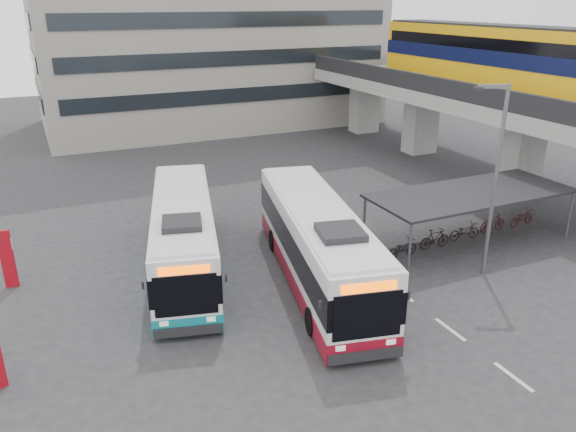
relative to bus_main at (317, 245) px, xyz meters
name	(u,v)px	position (x,y,z in m)	size (l,w,h in m)	color
ground	(348,306)	(0.12, -2.37, -1.67)	(120.00, 120.00, 0.00)	#28282B
viaduct	(489,81)	(17.12, 9.08, 4.56)	(8.00, 32.00, 9.68)	gray
bike_shelter	(469,212)	(8.62, 0.63, -0.15)	(10.00, 4.00, 2.54)	#595B60
road_markings	(450,329)	(2.62, -5.37, -1.66)	(0.15, 7.60, 0.01)	beige
bus_main	(317,245)	(0.00, 0.00, 0.00)	(5.25, 12.42, 3.59)	white
bus_teal	(184,235)	(-4.70, 3.49, -0.09)	(5.25, 11.75, 3.40)	white
pedestrian	(215,281)	(-4.43, 0.09, -0.76)	(0.67, 0.44, 1.82)	black
lamp_post	(494,171)	(6.77, -2.39, 2.95)	(1.34, 0.72, 8.10)	#595B60
sign_totem_north	(7,258)	(-11.68, 4.85, -0.37)	(0.54, 0.27, 2.52)	#9D0914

